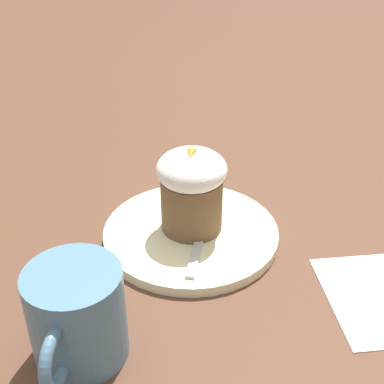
# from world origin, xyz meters

# --- Properties ---
(ground_plane) EXTENTS (4.00, 4.00, 0.00)m
(ground_plane) POSITION_xyz_m (0.00, 0.00, 0.00)
(ground_plane) COLOR #513323
(dessert_plate) EXTENTS (0.21, 0.21, 0.01)m
(dessert_plate) POSITION_xyz_m (0.00, 0.00, 0.01)
(dessert_plate) COLOR beige
(dessert_plate) RESTS_ON ground_plane
(carrot_cake) EXTENTS (0.08, 0.08, 0.11)m
(carrot_cake) POSITION_xyz_m (-0.01, 0.00, 0.07)
(carrot_cake) COLOR brown
(carrot_cake) RESTS_ON dessert_plate
(spoon) EXTENTS (0.12, 0.03, 0.01)m
(spoon) POSITION_xyz_m (0.00, 0.01, 0.02)
(spoon) COLOR #B7B7BC
(spoon) RESTS_ON dessert_plate
(coffee_cup) EXTENTS (0.12, 0.09, 0.09)m
(coffee_cup) POSITION_xyz_m (0.19, -0.07, 0.05)
(coffee_cup) COLOR teal
(coffee_cup) RESTS_ON ground_plane
(paper_napkin) EXTENTS (0.16, 0.15, 0.00)m
(paper_napkin) POSITION_xyz_m (0.07, 0.21, 0.00)
(paper_napkin) COLOR white
(paper_napkin) RESTS_ON ground_plane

